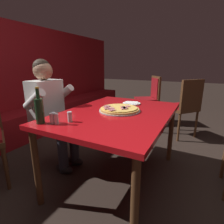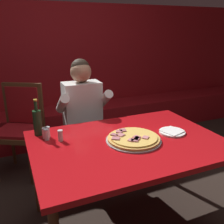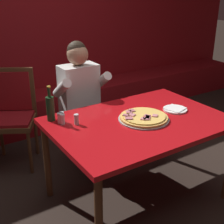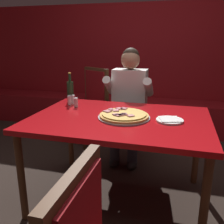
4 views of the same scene
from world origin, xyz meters
name	(u,v)px [view 2 (image 2 of 4)]	position (x,y,z in m)	size (l,w,h in m)	color
ground_plane	(126,222)	(0.00, 0.00, 0.00)	(24.00, 24.00, 0.00)	black
booth_wall_panel	(63,71)	(0.00, 2.18, 0.95)	(6.80, 0.16, 1.90)	maroon
booth_bench	(71,123)	(0.00, 1.86, 0.23)	(6.46, 0.48, 0.46)	maroon
main_dining_table	(128,150)	(0.00, 0.00, 0.68)	(1.43, 1.01, 0.76)	#4C2D19
pizza	(133,139)	(0.04, -0.01, 0.77)	(0.42, 0.42, 0.05)	#9E9EA3
plate_white_paper	(172,132)	(0.40, 0.00, 0.76)	(0.21, 0.21, 0.02)	white
beer_bottle	(37,122)	(-0.60, 0.39, 0.87)	(0.07, 0.07, 0.29)	#19381E
shaker_black_pepper	(45,134)	(-0.57, 0.30, 0.79)	(0.04, 0.04, 0.09)	silver
shaker_oregano	(48,133)	(-0.54, 0.31, 0.79)	(0.04, 0.04, 0.09)	silver
shaker_red_pepper_flakes	(47,135)	(-0.56, 0.26, 0.79)	(0.04, 0.04, 0.09)	silver
shaker_parmesan	(60,136)	(-0.47, 0.20, 0.79)	(0.04, 0.04, 0.09)	silver
diner_seated_blue_shirt	(85,116)	(-0.09, 0.80, 0.71)	(0.53, 0.53, 1.27)	black
dining_chair_far_left	(21,123)	(-0.70, 1.21, 0.58)	(0.60, 0.60, 1.00)	#4C2D19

